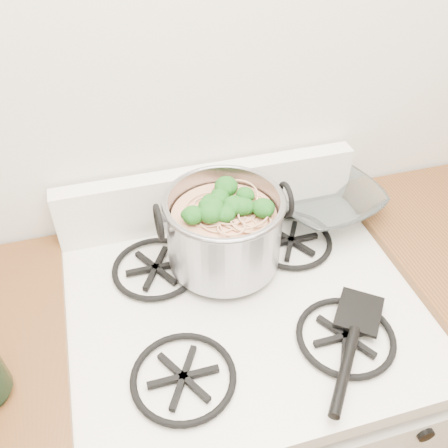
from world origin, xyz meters
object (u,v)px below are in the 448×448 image
at_px(gas_range, 240,412).
at_px(glass_bowl, 322,205).
at_px(spatula, 360,310).
at_px(stock_pot, 224,230).

bearing_deg(gas_range, glass_bowl, 38.99).
height_order(spatula, glass_bowl, glass_bowl).
bearing_deg(glass_bowl, spatula, -101.54).
distance_m(spatula, glass_bowl, 0.35).
bearing_deg(stock_pot, glass_bowl, 18.53).
xyz_separation_m(spatula, glass_bowl, (0.07, 0.34, 0.00)).
distance_m(gas_range, glass_bowl, 0.62).
bearing_deg(spatula, stock_pot, 171.12).
relative_size(stock_pot, spatula, 0.97).
bearing_deg(spatula, gas_range, -168.41).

